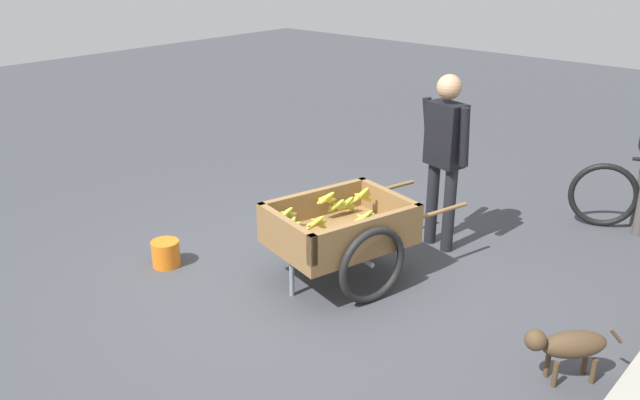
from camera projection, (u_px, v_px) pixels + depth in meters
name	position (u px, v px, depth m)	size (l,w,h in m)	color
ground_plane	(307.00, 285.00, 5.44)	(24.00, 24.00, 0.00)	#3D3F44
fruit_cart	(340.00, 232.00, 5.38)	(1.78, 1.14, 0.74)	olive
vendor_person	(445.00, 147.00, 5.78)	(0.28, 0.56, 1.62)	black
dog	(568.00, 345.00, 4.17)	(0.54, 0.47, 0.40)	#4C3823
plastic_bucket	(166.00, 253.00, 5.73)	(0.24, 0.24, 0.23)	orange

